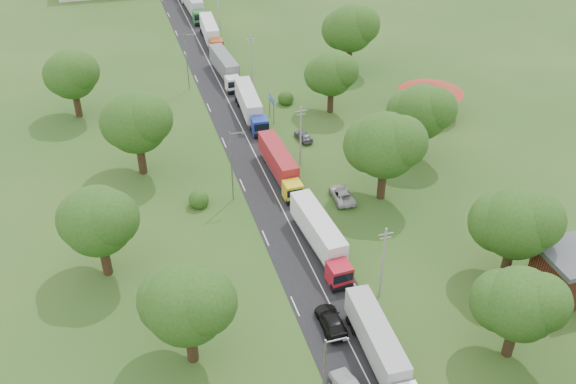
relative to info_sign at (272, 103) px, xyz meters
name	(u,v)px	position (x,y,z in m)	size (l,w,h in m)	color
ground	(310,264)	(-5.20, -35.00, -3.00)	(260.00, 260.00, 0.00)	#234918
road	(265,173)	(-5.20, -15.00, -3.00)	(8.00, 200.00, 0.04)	black
info_sign	(272,103)	(0.00, 0.00, 0.00)	(0.12, 3.10, 4.10)	slate
pole_1	(383,262)	(0.30, -42.00, 1.68)	(1.60, 0.24, 9.00)	gray
pole_2	(301,135)	(0.30, -14.00, 1.68)	(1.60, 0.24, 9.00)	gray
pole_3	(252,59)	(0.30, 14.00, 1.68)	(1.60, 0.24, 9.00)	gray
pole_4	(219,8)	(0.30, 42.00, 1.68)	(1.60, 0.24, 9.00)	gray
lamp_0	(326,377)	(-10.55, -55.00, 2.55)	(2.03, 0.22, 10.00)	slate
lamp_1	(233,163)	(-10.55, -20.00, 2.55)	(2.03, 0.22, 10.00)	slate
lamp_2	(187,59)	(-10.55, 15.00, 2.55)	(2.03, 0.22, 10.00)	slate
tree_2	(519,303)	(8.79, -52.86, 3.59)	(8.00, 8.00, 10.10)	#382616
tree_3	(516,223)	(14.79, -42.84, 4.22)	(8.80, 8.80, 11.07)	#382616
tree_4	(385,145)	(7.79, -24.83, 4.85)	(9.60, 9.60, 12.05)	#382616
tree_5	(421,112)	(16.79, -16.84, 4.22)	(8.80, 8.80, 11.07)	#382616
tree_6	(331,74)	(9.79, 0.14, 3.59)	(8.00, 8.00, 10.10)	#382616
tree_7	(350,28)	(18.79, 15.17, 4.85)	(9.60, 9.60, 12.05)	#382616
tree_10	(186,303)	(-20.21, -44.84, 4.22)	(8.80, 8.80, 11.07)	#382616
tree_11	(97,220)	(-27.21, -29.84, 4.22)	(8.80, 8.80, 11.07)	#382616
tree_12	(136,122)	(-21.21, -9.83, 4.85)	(9.60, 9.60, 12.05)	#382616
tree_13	(71,74)	(-29.21, 10.16, 4.22)	(8.80, 8.80, 11.07)	#382616
house_cream	(431,93)	(24.80, -5.00, 0.64)	(10.08, 10.08, 5.80)	#BDB19D
truck_0	(380,347)	(-3.41, -50.37, -0.97)	(2.74, 13.87, 3.84)	white
truck_1	(321,235)	(-3.25, -32.94, -0.88)	(3.23, 14.52, 4.01)	#A91323
truck_2	(280,164)	(-3.35, -16.34, -0.98)	(2.74, 13.79, 3.81)	yellow
truck_3	(250,105)	(-3.03, 1.99, -0.88)	(3.15, 14.49, 4.00)	navy
truck_4	(225,67)	(-3.58, 18.00, -0.90)	(3.23, 14.34, 3.96)	white
truck_5	(210,32)	(-2.83, 35.80, -0.87)	(3.12, 14.56, 4.02)	#9C3918
truck_6	(194,5)	(-3.18, 53.39, -0.76)	(2.92, 15.29, 4.23)	#25642A
car_lane_rear	(331,321)	(-6.20, -44.79, -2.22)	(2.19, 5.38, 1.56)	black
car_verge_near	(342,195)	(2.80, -23.97, -2.27)	(2.42, 5.25, 1.46)	#BABABA
car_verge_far	(303,136)	(2.80, -7.60, -2.32)	(1.61, 4.00, 1.36)	#57585E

